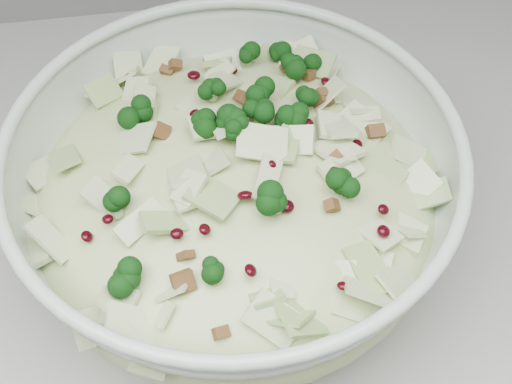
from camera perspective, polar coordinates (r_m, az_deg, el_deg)
counter at (r=1.12m, az=-6.40°, el=-13.57°), size 3.60×0.60×0.90m
mixing_bowl at (r=0.61m, az=-1.74°, el=-0.51°), size 0.46×0.46×0.15m
salad at (r=0.59m, az=-1.79°, el=0.92°), size 0.41×0.41×0.15m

